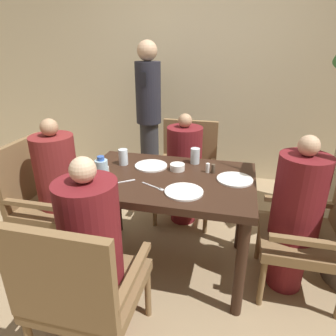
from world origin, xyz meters
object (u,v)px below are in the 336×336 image
plate_main_right (151,166)px  glass_tall_mid (195,156)px  diner_in_right_chair (296,215)px  glass_tall_near (123,157)px  diner_in_far_chair (184,169)px  chair_near_corner (81,287)px  diner_in_left_chair (59,187)px  standing_host (149,113)px  plate_dessert_center (184,192)px  bowl_small (177,167)px  chair_left_side (44,195)px  plate_main_left (235,179)px  chair_right_side (317,229)px  teacup_with_saucer (104,172)px  water_bottle (102,177)px  diner_in_near_chair (93,253)px  chair_far_side (187,168)px

plate_main_right → glass_tall_mid: glass_tall_mid is taller
diner_in_right_chair → glass_tall_near: 1.29m
glass_tall_near → glass_tall_mid: bearing=16.1°
diner_in_far_chair → chair_near_corner: size_ratio=1.14×
diner_in_left_chair → standing_host: bearing=76.5°
diner_in_left_chair → plate_dessert_center: size_ratio=4.62×
diner_in_left_chair → bowl_small: 0.96m
chair_left_side → plate_main_right: 0.92m
chair_near_corner → plate_main_right: bearing=85.1°
glass_tall_near → plate_main_left: bearing=-6.2°
standing_host → plate_main_right: size_ratio=6.79×
chair_right_side → glass_tall_mid: 0.98m
diner_in_left_chair → teacup_with_saucer: (0.44, -0.09, 0.21)m
chair_left_side → diner_in_left_chair: diner_in_left_chair is taller
plate_main_right → water_bottle: size_ratio=0.98×
plate_dessert_center → water_bottle: water_bottle is taller
diner_in_near_chair → glass_tall_mid: (0.40, 0.98, 0.24)m
plate_dessert_center → teacup_with_saucer: 0.61m
chair_far_side → diner_in_near_chair: size_ratio=0.82×
diner_in_right_chair → teacup_with_saucer: 1.33m
plate_main_left → water_bottle: size_ratio=0.98×
diner_in_right_chair → diner_in_near_chair: bearing=-148.9°
water_bottle → plate_main_right: bearing=72.5°
diner_in_near_chair → chair_near_corner: bearing=-90.0°
chair_right_side → plate_main_left: bearing=174.4°
diner_in_far_chair → plate_main_right: size_ratio=4.35×
chair_near_corner → diner_in_far_chair: bearing=80.8°
diner_in_far_chair → chair_right_side: diner_in_far_chair is taller
chair_far_side → diner_in_left_chair: bearing=-136.7°
diner_in_near_chair → glass_tall_mid: diner_in_near_chair is taller
plate_main_left → plate_dessert_center: same height
standing_host → plate_main_right: (0.39, -1.22, -0.12)m
diner_in_near_chair → teacup_with_saucer: diner_in_near_chair is taller
chair_right_side → plate_main_left: (-0.56, 0.05, 0.28)m
diner_in_far_chair → diner_in_right_chair: size_ratio=0.94×
chair_right_side → glass_tall_near: 1.45m
water_bottle → teacup_with_saucer: bearing=114.8°
plate_main_left → glass_tall_mid: (-0.31, 0.24, 0.05)m
plate_main_right → bowl_small: size_ratio=2.25×
teacup_with_saucer → chair_left_side: bearing=171.5°
teacup_with_saucer → diner_in_near_chair: bearing=-72.1°
diner_in_right_chair → chair_near_corner: size_ratio=1.21×
chair_far_side → teacup_with_saucer: bearing=-115.3°
diner_in_near_chair → water_bottle: bearing=102.3°
chair_right_side → bowl_small: size_ratio=8.57×
chair_near_corner → water_bottle: (-0.07, 0.48, 0.39)m
chair_near_corner → plate_main_left: size_ratio=3.80×
teacup_with_saucer → standing_host: bearing=94.5°
chair_near_corner → diner_in_near_chair: size_ratio=0.82×
chair_near_corner → water_bottle: bearing=98.6°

